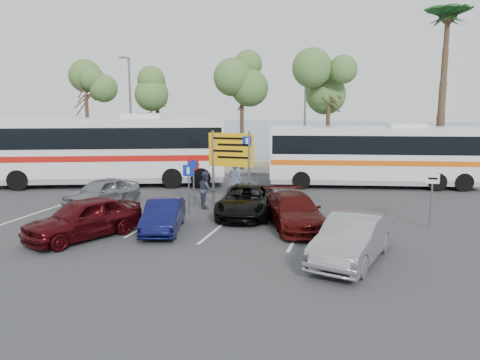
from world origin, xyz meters
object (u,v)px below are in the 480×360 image
(street_lamp_right, at_px, (305,107))
(car_maroon, at_px, (295,211))
(coach_bus_left, at_px, (108,152))
(suv_black, at_px, (246,201))
(direction_sign, at_px, (231,156))
(pedestrian_near, at_px, (235,180))
(car_blue, at_px, (164,216))
(car_silver_a, at_px, (102,192))
(pedestrian_far, at_px, (206,190))
(car_silver_b, at_px, (352,239))
(street_lamp_left, at_px, (130,106))
(car_red, at_px, (84,218))
(coach_bus_right, at_px, (373,157))

(street_lamp_right, relative_size, car_maroon, 1.74)
(coach_bus_left, bearing_deg, suv_black, -26.90)
(direction_sign, height_order, car_maroon, direction_sign)
(car_maroon, distance_m, pedestrian_near, 6.31)
(pedestrian_near, bearing_deg, car_blue, 66.77)
(car_silver_a, height_order, pedestrian_near, pedestrian_near)
(car_blue, xyz_separation_m, pedestrian_far, (0.20, 4.23, 0.26))
(coach_bus_left, relative_size, car_blue, 3.73)
(direction_sign, xyz_separation_m, car_silver_b, (6.00, -6.60, -1.69))
(street_lamp_left, bearing_deg, car_silver_a, -67.41)
(pedestrian_far, bearing_deg, street_lamp_right, -40.80)
(car_silver_a, distance_m, car_red, 5.55)
(street_lamp_left, relative_size, street_lamp_right, 1.00)
(car_silver_a, xyz_separation_m, pedestrian_far, (5.00, 0.91, 0.21))
(coach_bus_right, height_order, car_silver_b, coach_bus_right)
(street_lamp_left, height_order, car_blue, street_lamp_left)
(coach_bus_right, relative_size, car_red, 2.79)
(suv_black, height_order, pedestrian_near, pedestrian_near)
(direction_sign, distance_m, pedestrian_far, 2.01)
(street_lamp_right, xyz_separation_m, coach_bus_right, (4.50, -3.16, -2.86))
(direction_sign, relative_size, coach_bus_left, 0.26)
(direction_sign, xyz_separation_m, coach_bus_left, (-8.66, 3.30, -0.45))
(direction_sign, bearing_deg, car_maroon, -40.81)
(pedestrian_far, bearing_deg, car_silver_b, -155.40)
(pedestrian_near, bearing_deg, coach_bus_right, -158.22)
(car_silver_a, bearing_deg, car_blue, -15.97)
(direction_sign, height_order, pedestrian_near, direction_sign)
(car_silver_b, bearing_deg, car_blue, -178.61)
(car_blue, relative_size, car_silver_b, 0.83)
(car_maroon, distance_m, car_silver_b, 4.24)
(coach_bus_right, bearing_deg, pedestrian_near, -142.01)
(car_maroon, xyz_separation_m, pedestrian_far, (-4.60, 2.32, 0.20))
(coach_bus_left, xyz_separation_m, car_blue, (7.46, -8.32, -1.37))
(street_lamp_right, xyz_separation_m, coach_bus_left, (-10.66, -7.02, -2.62))
(coach_bus_right, distance_m, car_silver_b, 13.81)
(car_silver_b, bearing_deg, car_maroon, 138.29)
(car_maroon, bearing_deg, coach_bus_left, 129.46)
(street_lamp_right, relative_size, coach_bus_left, 0.58)
(suv_black, bearing_deg, car_blue, -133.77)
(coach_bus_right, relative_size, car_maroon, 2.66)
(direction_sign, bearing_deg, coach_bus_left, 159.13)
(street_lamp_right, bearing_deg, car_blue, -101.79)
(suv_black, height_order, car_silver_b, car_silver_b)
(car_blue, height_order, pedestrian_far, pedestrian_far)
(street_lamp_right, height_order, direction_sign, street_lamp_right)
(coach_bus_right, bearing_deg, car_blue, -122.31)
(car_red, bearing_deg, street_lamp_right, 96.07)
(coach_bus_right, height_order, car_blue, coach_bus_right)
(street_lamp_right, bearing_deg, street_lamp_left, 180.00)
(street_lamp_right, distance_m, car_blue, 16.17)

